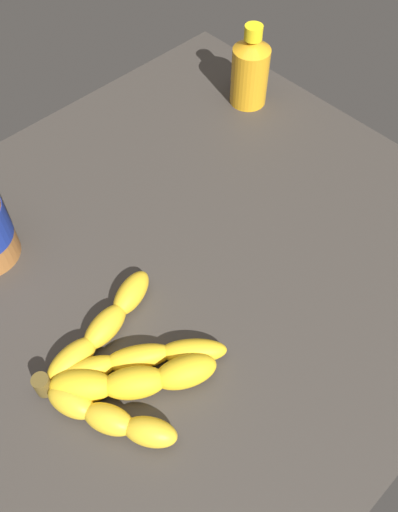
# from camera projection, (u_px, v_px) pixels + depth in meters

# --- Properties ---
(ground_plane) EXTENTS (0.90, 0.74, 0.04)m
(ground_plane) POSITION_uv_depth(u_px,v_px,m) (156.00, 282.00, 0.72)
(ground_plane) COLOR #38332D
(banana_bunch) EXTENTS (0.20, 0.21, 0.04)m
(banana_bunch) POSITION_uv_depth(u_px,v_px,m) (122.00, 369.00, 0.60)
(banana_bunch) COLOR yellow
(banana_bunch) RESTS_ON ground_plane
(honey_bottle) EXTENTS (0.06, 0.06, 0.14)m
(honey_bottle) POSITION_uv_depth(u_px,v_px,m) (250.00, 70.00, 0.86)
(honey_bottle) COLOR orange
(honey_bottle) RESTS_ON ground_plane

